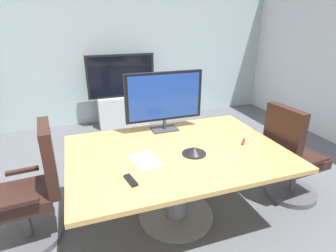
{
  "coord_description": "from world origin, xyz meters",
  "views": [
    {
      "loc": [
        -0.75,
        -1.86,
        1.91
      ],
      "look_at": [
        0.07,
        0.51,
        0.91
      ],
      "focal_mm": 29.3,
      "sensor_mm": 36.0,
      "label": 1
    }
  ],
  "objects_px": {
    "office_chair_right": "(290,161)",
    "tv_monitor": "(164,98)",
    "wall_display_unit": "(123,102)",
    "conference_table": "(177,166)",
    "remote_control": "(131,180)",
    "office_chair_left": "(34,195)",
    "conference_phone": "(194,151)"
  },
  "relations": [
    {
      "from": "tv_monitor",
      "to": "conference_phone",
      "type": "xyz_separation_m",
      "value": [
        0.07,
        -0.63,
        -0.33
      ]
    },
    {
      "from": "tv_monitor",
      "to": "wall_display_unit",
      "type": "xyz_separation_m",
      "value": [
        -0.07,
        2.22,
        -0.67
      ]
    },
    {
      "from": "tv_monitor",
      "to": "wall_display_unit",
      "type": "bearing_deg",
      "value": 91.89
    },
    {
      "from": "office_chair_right",
      "to": "tv_monitor",
      "type": "bearing_deg",
      "value": 58.34
    },
    {
      "from": "office_chair_right",
      "to": "tv_monitor",
      "type": "xyz_separation_m",
      "value": [
        -1.23,
        0.62,
        0.66
      ]
    },
    {
      "from": "office_chair_left",
      "to": "remote_control",
      "type": "bearing_deg",
      "value": 51.04
    },
    {
      "from": "conference_table",
      "to": "wall_display_unit",
      "type": "relative_size",
      "value": 1.51
    },
    {
      "from": "conference_table",
      "to": "remote_control",
      "type": "bearing_deg",
      "value": -144.57
    },
    {
      "from": "office_chair_right",
      "to": "conference_phone",
      "type": "bearing_deg",
      "value": 85.82
    },
    {
      "from": "conference_table",
      "to": "conference_phone",
      "type": "height_order",
      "value": "conference_phone"
    },
    {
      "from": "conference_table",
      "to": "office_chair_right",
      "type": "height_order",
      "value": "office_chair_right"
    },
    {
      "from": "office_chair_left",
      "to": "office_chair_right",
      "type": "relative_size",
      "value": 1.0
    },
    {
      "from": "tv_monitor",
      "to": "conference_phone",
      "type": "relative_size",
      "value": 3.82
    },
    {
      "from": "office_chair_right",
      "to": "wall_display_unit",
      "type": "bearing_deg",
      "value": 19.69
    },
    {
      "from": "conference_table",
      "to": "remote_control",
      "type": "distance_m",
      "value": 0.65
    },
    {
      "from": "wall_display_unit",
      "to": "conference_table",
      "type": "bearing_deg",
      "value": -89.54
    },
    {
      "from": "office_chair_left",
      "to": "office_chair_right",
      "type": "bearing_deg",
      "value": 79.38
    },
    {
      "from": "conference_table",
      "to": "office_chair_left",
      "type": "relative_size",
      "value": 1.81
    },
    {
      "from": "office_chair_left",
      "to": "tv_monitor",
      "type": "distance_m",
      "value": 1.53
    },
    {
      "from": "remote_control",
      "to": "office_chair_right",
      "type": "bearing_deg",
      "value": -3.24
    },
    {
      "from": "conference_phone",
      "to": "remote_control",
      "type": "height_order",
      "value": "conference_phone"
    },
    {
      "from": "office_chair_left",
      "to": "office_chair_right",
      "type": "height_order",
      "value": "same"
    },
    {
      "from": "tv_monitor",
      "to": "remote_control",
      "type": "relative_size",
      "value": 4.94
    },
    {
      "from": "office_chair_left",
      "to": "wall_display_unit",
      "type": "relative_size",
      "value": 0.83
    },
    {
      "from": "wall_display_unit",
      "to": "tv_monitor",
      "type": "bearing_deg",
      "value": -88.11
    },
    {
      "from": "conference_table",
      "to": "office_chair_left",
      "type": "bearing_deg",
      "value": 173.19
    },
    {
      "from": "office_chair_right",
      "to": "remote_control",
      "type": "xyz_separation_m",
      "value": [
        -1.79,
        -0.27,
        0.31
      ]
    },
    {
      "from": "remote_control",
      "to": "conference_phone",
      "type": "bearing_deg",
      "value": 9.79
    },
    {
      "from": "office_chair_left",
      "to": "wall_display_unit",
      "type": "distance_m",
      "value": 2.88
    },
    {
      "from": "conference_table",
      "to": "office_chair_left",
      "type": "height_order",
      "value": "office_chair_left"
    },
    {
      "from": "conference_phone",
      "to": "remote_control",
      "type": "bearing_deg",
      "value": -158.54
    },
    {
      "from": "conference_table",
      "to": "conference_phone",
      "type": "relative_size",
      "value": 8.96
    }
  ]
}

